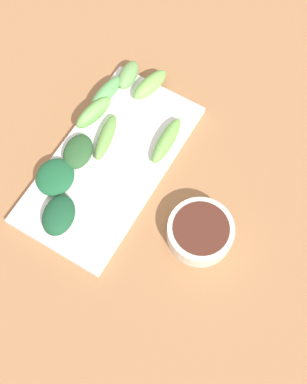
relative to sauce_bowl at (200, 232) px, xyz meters
The scene contains 12 objects.
tabletop 0.12m from the sauce_bowl, 13.84° to the right, with size 2.10×2.10×0.02m, color #A06E45.
sauce_bowl is the anchor object (origin of this frame).
serving_plate 0.19m from the sauce_bowl, 10.08° to the right, with size 0.17×0.34×0.01m, color white.
broccoli_leafy_0 0.24m from the sauce_bowl, ahead, with size 0.05×0.06×0.02m, color #2B582C.
broccoli_stalk_1 0.31m from the sauce_bowl, 37.40° to the right, with size 0.03×0.06×0.02m, color #6EA257.
broccoli_leafy_2 0.22m from the sauce_bowl, 24.01° to the left, with size 0.05×0.07×0.03m, color #1A4F2E.
broccoli_stalk_3 0.16m from the sauce_bowl, 41.60° to the right, with size 0.02×0.09×0.02m, color #71B24C.
broccoli_stalk_4 0.22m from the sauce_bowl, 16.72° to the right, with size 0.02×0.09×0.02m, color #6BA049.
broccoli_leafy_5 0.25m from the sauce_bowl, ahead, with size 0.06×0.07×0.02m, color #1C5C34.
broccoli_stalk_6 0.27m from the sauce_bowl, 19.81° to the right, with size 0.03×0.08×0.03m, color #73B856.
broccoli_stalk_7 0.29m from the sauce_bowl, 27.61° to the right, with size 0.03×0.08×0.02m, color #5EA85A.
broccoli_stalk_8 0.28m from the sauce_bowl, 43.05° to the right, with size 0.03×0.08×0.03m, color #79B951.
Camera 1 is at (-0.17, 0.28, 0.78)m, focal length 47.60 mm.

